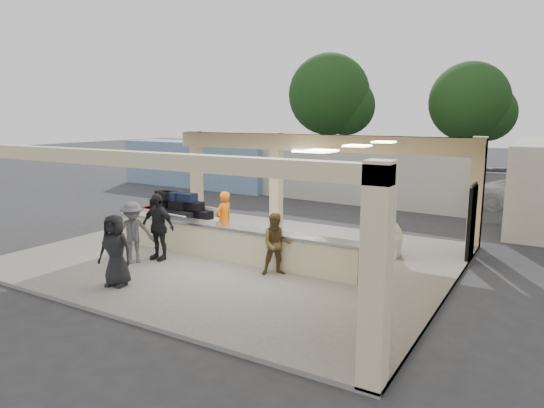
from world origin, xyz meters
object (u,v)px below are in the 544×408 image
Objects in this scene: passenger_b at (158,227)px; baggage_handler at (224,220)px; passenger_d at (115,250)px; baggage_counter at (229,242)px; drum_fan at (388,237)px; container_blue at (199,164)px; passenger_c at (133,232)px; car_white_a at (539,195)px; container_white at (343,172)px; luggage_cart at (177,212)px; car_dark at (504,184)px; passenger_a at (276,244)px.

baggage_handler is at bearing 61.54° from passenger_b.
passenger_b is at bearing 92.13° from passenger_d.
passenger_d is (-1.04, -3.21, 0.39)m from baggage_counter.
container_blue reaches higher than drum_fan.
passenger_c is (-1.33, -2.45, -0.04)m from baggage_handler.
passenger_b is 1.11× the size of passenger_c.
container_white is at bearing 95.71° from car_white_a.
luggage_cart is at bearing 157.66° from baggage_counter.
baggage_counter is at bearing -163.31° from car_dark.
passenger_a is at bearing -42.03° from container_blue.
passenger_b reaches higher than baggage_handler.
luggage_cart is 1.60× the size of passenger_d.
car_dark is 0.36× the size of container_white.
passenger_c is 1.87m from passenger_d.
container_white is at bearing -171.38° from baggage_handler.
drum_fan is 17.21m from container_blue.
baggage_handler reaches higher than car_white_a.
drum_fan is 0.54× the size of passenger_b.
car_dark is 16.88m from container_blue.
car_white_a is at bearing 56.57° from passenger_b.
baggage_counter is at bearing 48.75° from baggage_handler.
passenger_c is 13.47m from container_white.
luggage_cart is 2.69× the size of drum_fan.
baggage_handler is at bearing 8.94° from passenger_c.
passenger_c is at bearing -110.75° from drum_fan.
passenger_d reaches higher than passenger_a.
baggage_handler is 1.03× the size of passenger_d.
passenger_a is at bearing 154.74° from car_white_a.
container_white is at bearing 76.14° from passenger_d.
car_dark is (6.36, 15.31, -0.24)m from baggage_handler.
luggage_cart is 0.61× the size of car_dark.
passenger_d is 0.17× the size of container_blue.
luggage_cart is 1.62× the size of passenger_c.
baggage_handler is at bearing 133.65° from baggage_counter.
passenger_c is at bearing 108.56° from passenger_d.
passenger_c is (1.03, -2.94, 0.01)m from luggage_cart.
passenger_d is 0.38× the size of car_dark.
container_white is at bearing 96.96° from baggage_counter.
passenger_d is at bearing -73.74° from passenger_b.
luggage_cart is 15.87m from car_white_a.
container_white reaches higher than passenger_c.
car_dark is at bearing 162.55° from baggage_handler.
baggage_handler is 0.14× the size of container_white.
baggage_counter is 7.87× the size of drum_fan.
container_blue is at bearing 98.76° from passenger_a.
baggage_handler reaches higher than passenger_a.
passenger_b is at bearing -167.23° from car_dark.
luggage_cart reaches higher than baggage_counter.
container_blue is (-9.68, 15.02, 0.36)m from passenger_d.
container_blue is at bearing 123.72° from passenger_b.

